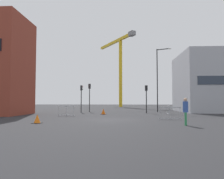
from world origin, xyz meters
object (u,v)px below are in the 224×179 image
object	(u,v)px
traffic_light_island	(89,93)
traffic_light_far	(81,94)
streetlamp_tall	(159,75)
traffic_cone_orange	(37,119)
traffic_light_crosswalk	(146,94)
traffic_cone_by_barrier	(103,112)
pedestrian_walking	(186,109)
construction_crane	(120,59)

from	to	relation	value
traffic_light_island	traffic_light_far	xyz separation A→B (m)	(-0.89, -1.62, -0.21)
streetlamp_tall	traffic_cone_orange	size ratio (longest dim) A/B	14.23
traffic_light_island	traffic_light_crosswalk	distance (m)	8.50
traffic_cone_by_barrier	traffic_light_island	bearing A→B (deg)	113.94
streetlamp_tall	traffic_light_island	bearing A→B (deg)	178.51
streetlamp_tall	traffic_light_crosswalk	bearing A→B (deg)	-128.20
streetlamp_tall	pedestrian_walking	size ratio (longest dim) A/B	5.06
traffic_light_crosswalk	traffic_cone_orange	bearing A→B (deg)	-124.24
traffic_light_island	traffic_cone_orange	world-z (taller)	traffic_light_island
construction_crane	traffic_light_far	xyz separation A→B (m)	(-4.74, -29.72, -10.65)
construction_crane	streetlamp_tall	world-z (taller)	construction_crane
traffic_cone_orange	traffic_cone_by_barrier	size ratio (longest dim) A/B	0.93
traffic_light_island	traffic_cone_orange	xyz separation A→B (m)	(-1.16, -16.35, -2.46)
traffic_light_crosswalk	traffic_cone_by_barrier	size ratio (longest dim) A/B	5.29
traffic_light_island	traffic_light_crosswalk	xyz separation A→B (m)	(7.99, -2.89, -0.28)
traffic_light_far	pedestrian_walking	distance (m)	18.58
traffic_light_island	construction_crane	bearing A→B (deg)	82.20
traffic_cone_by_barrier	pedestrian_walking	bearing A→B (deg)	-60.23
streetlamp_tall	traffic_cone_orange	bearing A→B (deg)	-124.92
streetlamp_tall	traffic_light_island	distance (m)	10.38
traffic_cone_by_barrier	construction_crane	bearing A→B (deg)	87.92
pedestrian_walking	streetlamp_tall	bearing A→B (deg)	86.72
streetlamp_tall	traffic_light_far	xyz separation A→B (m)	(-10.95, -1.35, -2.74)
construction_crane	pedestrian_walking	size ratio (longest dim) A/B	10.66
traffic_light_crosswalk	traffic_cone_by_barrier	xyz separation A→B (m)	(-5.38, -2.99, -2.15)
traffic_light_far	traffic_light_island	bearing A→B (deg)	61.09
traffic_light_island	pedestrian_walking	xyz separation A→B (m)	(9.09, -17.21, -1.70)
streetlamp_tall	construction_crane	bearing A→B (deg)	102.35
construction_crane	traffic_light_island	xyz separation A→B (m)	(-3.85, -28.11, -10.44)
traffic_cone_by_barrier	traffic_light_crosswalk	bearing A→B (deg)	29.11
traffic_light_far	streetlamp_tall	bearing A→B (deg)	7.04
streetlamp_tall	traffic_light_crosswalk	world-z (taller)	streetlamp_tall
traffic_light_island	traffic_cone_orange	bearing A→B (deg)	-94.08
traffic_light_far	traffic_cone_by_barrier	world-z (taller)	traffic_light_far
pedestrian_walking	traffic_light_far	bearing A→B (deg)	122.62
traffic_light_crosswalk	traffic_light_island	bearing A→B (deg)	160.09
traffic_light_island	traffic_light_far	world-z (taller)	traffic_light_island
traffic_light_crosswalk	pedestrian_walking	distance (m)	14.43
traffic_cone_orange	traffic_cone_by_barrier	world-z (taller)	traffic_cone_by_barrier
traffic_light_island	pedestrian_walking	distance (m)	19.54
streetlamp_tall	traffic_light_island	xyz separation A→B (m)	(-10.06, 0.26, -2.53)
construction_crane	streetlamp_tall	xyz separation A→B (m)	(6.21, -28.37, -7.91)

